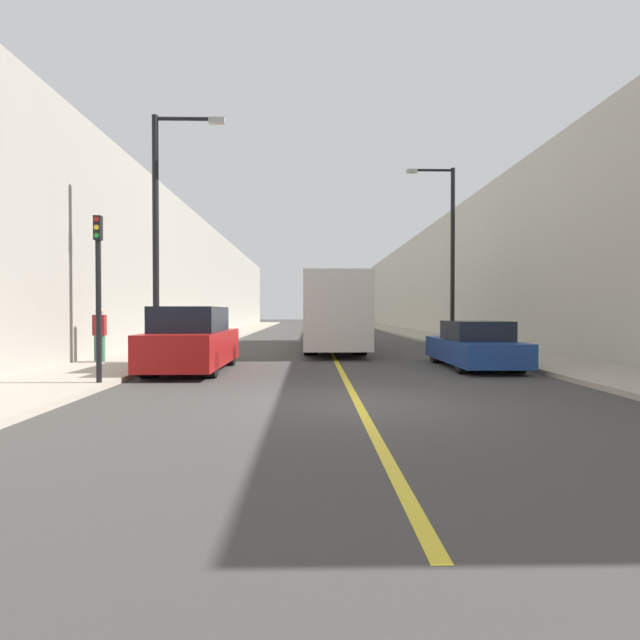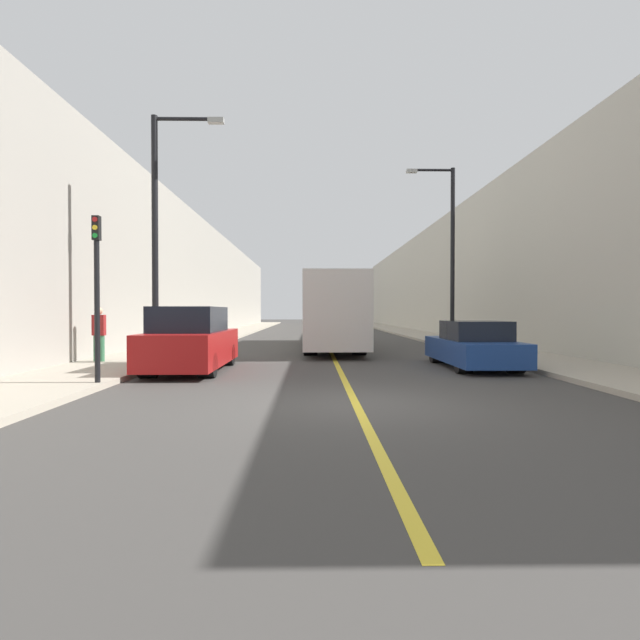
% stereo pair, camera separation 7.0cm
% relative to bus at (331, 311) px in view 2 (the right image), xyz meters
% --- Properties ---
extents(ground_plane, '(200.00, 200.00, 0.00)m').
position_rel_bus_xyz_m(ground_plane, '(-0.09, -14.40, -1.75)').
color(ground_plane, '#3F3D3A').
extents(sidewalk_left, '(2.97, 72.00, 0.14)m').
position_rel_bus_xyz_m(sidewalk_left, '(-7.08, 15.60, -1.68)').
color(sidewalk_left, '#A89E8C').
rests_on(sidewalk_left, ground).
extents(sidewalk_right, '(2.97, 72.00, 0.14)m').
position_rel_bus_xyz_m(sidewalk_right, '(6.89, 15.60, -1.68)').
color(sidewalk_right, '#A89E8C').
rests_on(sidewalk_right, ground).
extents(building_row_left, '(4.00, 72.00, 8.29)m').
position_rel_bus_xyz_m(building_row_left, '(-10.57, 15.60, 2.39)').
color(building_row_left, gray).
rests_on(building_row_left, ground).
extents(building_row_right, '(4.00, 72.00, 8.49)m').
position_rel_bus_xyz_m(building_row_right, '(10.38, 15.60, 2.49)').
color(building_row_right, '#B7B2A3').
rests_on(building_row_right, ground).
extents(road_center_line, '(0.16, 72.00, 0.01)m').
position_rel_bus_xyz_m(road_center_line, '(-0.09, 15.60, -1.75)').
color(road_center_line, gold).
rests_on(road_center_line, ground).
extents(bus, '(2.49, 12.75, 3.25)m').
position_rel_bus_xyz_m(bus, '(0.00, 0.00, 0.00)').
color(bus, silver).
rests_on(bus, ground).
extents(parked_suv_left, '(1.97, 4.95, 1.88)m').
position_rel_bus_xyz_m(parked_suv_left, '(-4.45, -9.18, -0.88)').
color(parked_suv_left, maroon).
rests_on(parked_suv_left, ground).
extents(car_right_near, '(1.89, 4.76, 1.46)m').
position_rel_bus_xyz_m(car_right_near, '(4.09, -8.42, -1.09)').
color(car_right_near, navy).
rests_on(car_right_near, ground).
extents(street_lamp_left, '(2.29, 0.24, 7.80)m').
position_rel_bus_xyz_m(street_lamp_left, '(-5.72, -7.85, 2.78)').
color(street_lamp_left, black).
rests_on(street_lamp_left, sidewalk_left).
extents(street_lamp_right, '(2.29, 0.24, 8.34)m').
position_rel_bus_xyz_m(street_lamp_right, '(5.54, -0.42, 3.06)').
color(street_lamp_right, black).
rests_on(street_lamp_right, sidewalk_right).
extents(traffic_light, '(0.16, 0.18, 3.77)m').
position_rel_bus_xyz_m(traffic_light, '(-5.80, -12.39, 0.45)').
color(traffic_light, black).
rests_on(traffic_light, sidewalk_left).
extents(pedestrian, '(0.39, 0.25, 1.75)m').
position_rel_bus_xyz_m(pedestrian, '(-7.80, -7.58, -0.71)').
color(pedestrian, '#336B47').
rests_on(pedestrian, sidewalk_left).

